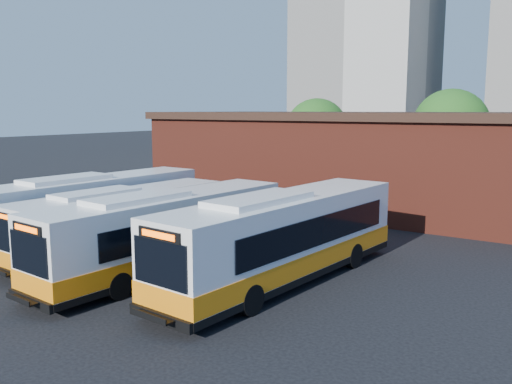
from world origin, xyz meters
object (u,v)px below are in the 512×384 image
Objects in this scene: bus_west at (93,211)px; bus_midwest at (122,224)px; bus_mideast at (167,235)px; transit_worker at (196,286)px; bus_east at (284,241)px.

bus_midwest is (3.10, -0.91, -0.15)m from bus_west.
bus_west reaches higher than bus_mideast.
transit_worker is (7.63, -3.77, -0.46)m from bus_midwest.
bus_west is 11.72m from transit_worker.
bus_west is 6.95m from bus_mideast.
transit_worker is at bearing -31.57° from bus_mideast.
bus_west is 3.23m from bus_midwest.
bus_mideast is 0.95× the size of bus_east.
bus_mideast is (6.72, -1.79, -0.03)m from bus_west.
bus_midwest is 6.11× the size of transit_worker.
bus_east is (4.59, 1.58, 0.08)m from bus_mideast.
bus_east is at bearing -4.42° from transit_worker.
bus_midwest is at bearing 170.47° from bus_mideast.
bus_east is 4.55m from transit_worker.
bus_midwest is 0.92× the size of bus_mideast.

